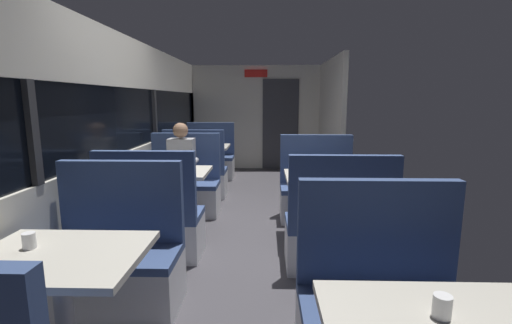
{
  "coord_description": "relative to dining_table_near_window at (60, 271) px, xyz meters",
  "views": [
    {
      "loc": [
        0.23,
        -3.87,
        1.56
      ],
      "look_at": [
        0.1,
        0.52,
        0.79
      ],
      "focal_mm": 25.0,
      "sensor_mm": 36.0,
      "label": 1
    }
  ],
  "objects": [
    {
      "name": "dining_table_near_window",
      "position": [
        0.0,
        0.0,
        0.0
      ],
      "size": [
        0.9,
        0.7,
        0.74
      ],
      "color": "#9E9EA3",
      "rests_on": "ground_plane"
    },
    {
      "name": "bench_rear_aisle_facing_end",
      "position": [
        1.79,
        1.36,
        -0.31
      ],
      "size": [
        0.95,
        0.5,
        1.1
      ],
      "color": "silver",
      "rests_on": "ground_plane"
    },
    {
      "name": "dining_table_far_window",
      "position": [
        0.0,
        4.53,
        0.0
      ],
      "size": [
        0.9,
        0.7,
        0.74
      ],
      "color": "#9E9EA3",
      "rests_on": "ground_plane"
    },
    {
      "name": "dining_table_mid_window",
      "position": [
        0.0,
        2.26,
        0.0
      ],
      "size": [
        0.9,
        0.7,
        0.74
      ],
      "color": "#9E9EA3",
      "rests_on": "ground_plane"
    },
    {
      "name": "carriage_window_panel_left",
      "position": [
        -0.56,
        2.09,
        0.47
      ],
      "size": [
        0.09,
        8.48,
        2.3
      ],
      "color": "beige",
      "rests_on": "ground_plane"
    },
    {
      "name": "dining_table_rear_aisle",
      "position": [
        1.79,
        2.06,
        0.0
      ],
      "size": [
        0.9,
        0.7,
        0.74
      ],
      "color": "#9E9EA3",
      "rests_on": "ground_plane"
    },
    {
      "name": "bench_mid_window_facing_end",
      "position": [
        0.0,
        1.56,
        -0.31
      ],
      "size": [
        0.95,
        0.5,
        1.1
      ],
      "color": "silver",
      "rests_on": "ground_plane"
    },
    {
      "name": "bench_front_aisle_facing_entry",
      "position": [
        1.79,
        0.1,
        -0.31
      ],
      "size": [
        0.95,
        0.5,
        1.1
      ],
      "color": "silver",
      "rests_on": "ground_plane"
    },
    {
      "name": "bench_far_window_facing_end",
      "position": [
        0.0,
        3.83,
        -0.31
      ],
      "size": [
        0.95,
        0.5,
        1.1
      ],
      "color": "silver",
      "rests_on": "ground_plane"
    },
    {
      "name": "carriage_aisle_panel_right",
      "position": [
        2.34,
        5.09,
        0.51
      ],
      "size": [
        0.08,
        2.4,
        2.3
      ],
      "primitive_type": "cube",
      "color": "beige",
      "rests_on": "ground_plane"
    },
    {
      "name": "seated_passenger",
      "position": [
        0.0,
        2.89,
        -0.1
      ],
      "size": [
        0.47,
        0.55,
        1.26
      ],
      "color": "#26262D",
      "rests_on": "ground_plane"
    },
    {
      "name": "bench_rear_aisle_facing_entry",
      "position": [
        1.79,
        2.76,
        -0.31
      ],
      "size": [
        0.95,
        0.5,
        1.1
      ],
      "color": "silver",
      "rests_on": "ground_plane"
    },
    {
      "name": "carriage_end_bulkhead",
      "position": [
        0.95,
        6.28,
        0.5
      ],
      "size": [
        2.9,
        0.11,
        2.3
      ],
      "color": "beige",
      "rests_on": "ground_plane"
    },
    {
      "name": "coffee_cup_secondary",
      "position": [
        1.79,
        -0.52,
        0.15
      ],
      "size": [
        0.07,
        0.07,
        0.09
      ],
      "color": "white",
      "rests_on": "dining_table_front_aisle"
    },
    {
      "name": "bench_far_window_facing_entry",
      "position": [
        0.0,
        5.23,
        -0.31
      ],
      "size": [
        0.95,
        0.5,
        1.1
      ],
      "color": "silver",
      "rests_on": "ground_plane"
    },
    {
      "name": "bench_mid_window_facing_entry",
      "position": [
        0.0,
        2.96,
        -0.31
      ],
      "size": [
        0.95,
        0.5,
        1.1
      ],
      "color": "silver",
      "rests_on": "ground_plane"
    },
    {
      "name": "ground_plane",
      "position": [
        0.89,
        2.09,
        -0.65
      ],
      "size": [
        3.3,
        9.2,
        0.02
      ],
      "primitive_type": "cube",
      "color": "#423F44"
    },
    {
      "name": "bench_near_window_facing_entry",
      "position": [
        0.0,
        0.7,
        -0.31
      ],
      "size": [
        0.95,
        0.5,
        1.1
      ],
      "color": "silver",
      "rests_on": "ground_plane"
    },
    {
      "name": "coffee_cup_primary",
      "position": [
        -0.2,
        0.06,
        0.15
      ],
      "size": [
        0.07,
        0.07,
        0.09
      ],
      "color": "white",
      "rests_on": "dining_table_near_window"
    }
  ]
}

